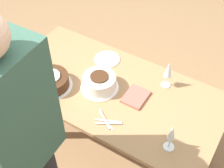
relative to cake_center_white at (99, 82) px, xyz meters
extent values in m
plane|color=#8E6B47|center=(0.08, 0.03, -0.78)|extent=(12.00, 12.00, 0.00)
cube|color=#9E754C|center=(0.08, 0.03, -0.07)|extent=(1.56, 0.78, 0.03)
cylinder|color=brown|center=(-0.62, -0.28, -0.43)|extent=(0.07, 0.07, 0.69)
cylinder|color=brown|center=(-0.62, 0.35, -0.43)|extent=(0.07, 0.07, 0.69)
cylinder|color=brown|center=(0.79, 0.35, -0.43)|extent=(0.07, 0.07, 0.69)
cylinder|color=white|center=(0.00, 0.00, -0.05)|extent=(0.27, 0.27, 0.01)
cylinder|color=white|center=(0.00, 0.00, 0.00)|extent=(0.23, 0.23, 0.10)
cylinder|color=#422614|center=(0.00, 0.00, 0.06)|extent=(0.13, 0.13, 0.01)
cylinder|color=white|center=(-0.30, -0.16, -0.05)|extent=(0.29, 0.29, 0.01)
cylinder|color=#422614|center=(-0.30, -0.16, 0.00)|extent=(0.25, 0.25, 0.08)
cylinder|color=white|center=(-0.30, -0.16, 0.04)|extent=(0.14, 0.14, 0.01)
cylinder|color=silver|center=(0.61, -0.19, -0.05)|extent=(0.07, 0.07, 0.00)
cylinder|color=silver|center=(0.61, -0.19, 0.00)|extent=(0.01, 0.01, 0.09)
cone|color=silver|center=(0.61, -0.19, 0.10)|extent=(0.05, 0.05, 0.12)
cylinder|color=silver|center=(0.39, 0.26, -0.05)|extent=(0.07, 0.07, 0.00)
cylinder|color=silver|center=(0.39, 0.26, 0.00)|extent=(0.01, 0.01, 0.09)
cone|color=silver|center=(0.39, 0.26, 0.10)|extent=(0.05, 0.05, 0.12)
cylinder|color=beige|center=(-0.11, 0.27, -0.05)|extent=(0.20, 0.20, 0.01)
cube|color=silver|center=(0.19, -0.22, -0.05)|extent=(0.15, 0.09, 0.00)
cube|color=silver|center=(0.21, -0.22, -0.05)|extent=(0.16, 0.08, 0.00)
cube|color=silver|center=(0.22, -0.23, -0.04)|extent=(0.15, 0.10, 0.00)
cube|color=silver|center=(0.18, -0.22, -0.04)|extent=(0.15, 0.11, 0.00)
cube|color=#B75B4C|center=(0.26, 0.05, -0.04)|extent=(0.15, 0.18, 0.02)
cube|color=#335647|center=(0.02, -0.72, 0.44)|extent=(0.23, 0.41, 0.71)
camera|label=1|loc=(0.85, -1.22, 1.55)|focal=50.00mm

